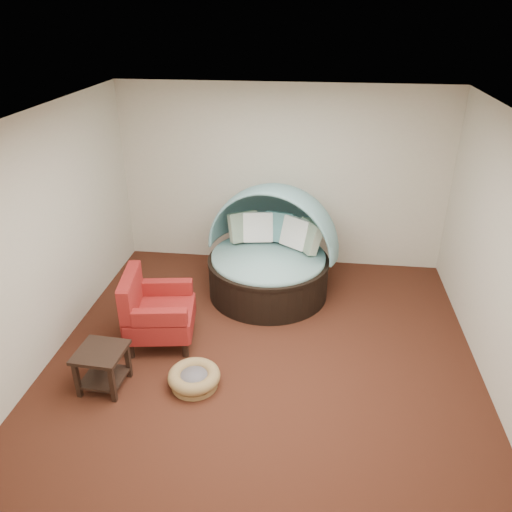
# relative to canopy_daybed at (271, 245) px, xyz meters

# --- Properties ---
(floor) EXTENTS (5.00, 5.00, 0.00)m
(floor) POSITION_rel_canopy_daybed_xyz_m (0.07, -1.50, -0.73)
(floor) COLOR #492215
(floor) RESTS_ON ground
(wall_back) EXTENTS (5.00, 0.00, 5.00)m
(wall_back) POSITION_rel_canopy_daybed_xyz_m (0.07, 1.00, 0.67)
(wall_back) COLOR beige
(wall_back) RESTS_ON floor
(wall_front) EXTENTS (5.00, 0.00, 5.00)m
(wall_front) POSITION_rel_canopy_daybed_xyz_m (0.07, -4.00, 0.67)
(wall_front) COLOR beige
(wall_front) RESTS_ON floor
(wall_left) EXTENTS (0.00, 5.00, 5.00)m
(wall_left) POSITION_rel_canopy_daybed_xyz_m (-2.43, -1.50, 0.67)
(wall_left) COLOR beige
(wall_left) RESTS_ON floor
(wall_right) EXTENTS (0.00, 5.00, 5.00)m
(wall_right) POSITION_rel_canopy_daybed_xyz_m (2.57, -1.50, 0.67)
(wall_right) COLOR beige
(wall_right) RESTS_ON floor
(ceiling) EXTENTS (5.00, 5.00, 0.00)m
(ceiling) POSITION_rel_canopy_daybed_xyz_m (0.07, -1.50, 2.07)
(ceiling) COLOR white
(ceiling) RESTS_ON wall_back
(canopy_daybed) EXTENTS (2.11, 2.06, 1.57)m
(canopy_daybed) POSITION_rel_canopy_daybed_xyz_m (0.00, 0.00, 0.00)
(canopy_daybed) COLOR black
(canopy_daybed) RESTS_ON floor
(pet_basket) EXTENTS (0.69, 0.69, 0.20)m
(pet_basket) POSITION_rel_canopy_daybed_xyz_m (-0.63, -2.17, -0.62)
(pet_basket) COLOR olive
(pet_basket) RESTS_ON floor
(red_armchair) EXTENTS (0.92, 0.92, 0.94)m
(red_armchair) POSITION_rel_canopy_daybed_xyz_m (-1.28, -1.41, -0.29)
(red_armchair) COLOR black
(red_armchair) RESTS_ON floor
(side_table) EXTENTS (0.53, 0.53, 0.48)m
(side_table) POSITION_rel_canopy_daybed_xyz_m (-1.60, -2.30, -0.42)
(side_table) COLOR black
(side_table) RESTS_ON floor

